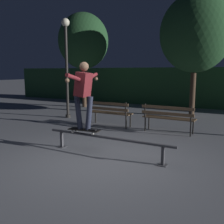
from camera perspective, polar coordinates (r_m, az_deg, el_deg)
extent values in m
plane|color=slate|center=(5.57, -2.63, -10.48)|extent=(90.00, 90.00, 0.00)
cube|color=#2D5B33|center=(14.24, 17.76, 5.37)|extent=(24.00, 1.20, 2.08)
cylinder|color=#47474C|center=(5.67, -1.19, -5.79)|extent=(3.16, 0.06, 0.06)
cube|color=#47474C|center=(6.46, -11.24, -6.12)|extent=(0.06, 0.06, 0.38)
cube|color=#47474C|center=(6.51, -11.19, -7.67)|extent=(0.18, 0.18, 0.01)
cube|color=#47474C|center=(5.24, 11.37, -9.75)|extent=(0.06, 0.06, 0.38)
cube|color=#47474C|center=(5.30, 11.31, -11.62)|extent=(0.18, 0.18, 0.01)
cube|color=black|center=(5.97, -6.32, -4.01)|extent=(0.80, 0.28, 0.02)
cube|color=black|center=(5.97, -6.32, -3.91)|extent=(0.78, 0.27, 0.00)
cube|color=#9E9EA3|center=(5.85, -4.04, -4.42)|extent=(0.07, 0.17, 0.02)
cube|color=#9E9EA3|center=(6.11, -8.50, -3.93)|extent=(0.07, 0.17, 0.02)
cylinder|color=beige|center=(5.79, -4.39, -4.93)|extent=(0.05, 0.04, 0.05)
cylinder|color=beige|center=(5.93, -3.68, -4.59)|extent=(0.05, 0.04, 0.05)
cylinder|color=beige|center=(6.05, -8.88, -4.41)|extent=(0.05, 0.04, 0.05)
cylinder|color=beige|center=(6.18, -8.10, -4.10)|extent=(0.05, 0.04, 0.05)
cube|color=black|center=(5.88, -4.78, -3.94)|extent=(0.27, 0.13, 0.03)
cube|color=black|center=(6.05, -7.81, -3.62)|extent=(0.27, 0.13, 0.03)
cylinder|color=#282D42|center=(5.83, -5.18, -0.31)|extent=(0.22, 0.15, 0.79)
cylinder|color=#282D42|center=(5.96, -7.56, -0.14)|extent=(0.22, 0.15, 0.79)
cube|color=maroon|center=(5.82, -6.50, 6.19)|extent=(0.37, 0.39, 0.57)
cylinder|color=maroon|center=(5.49, -8.48, 7.65)|extent=(0.15, 0.61, 0.21)
cylinder|color=maroon|center=(6.15, -4.79, 7.87)|extent=(0.15, 0.61, 0.21)
sphere|color=brown|center=(5.25, -10.06, 7.00)|extent=(0.09, 0.09, 0.09)
sphere|color=brown|center=(6.40, -3.61, 7.48)|extent=(0.09, 0.09, 0.09)
sphere|color=brown|center=(5.80, -6.31, 10.14)|extent=(0.21, 0.21, 0.21)
cube|color=#282623|center=(8.59, 4.15, -1.95)|extent=(0.04, 0.04, 0.44)
cube|color=#282623|center=(8.31, 3.19, -2.32)|extent=(0.04, 0.04, 0.44)
cube|color=#282623|center=(8.20, 3.10, 0.65)|extent=(0.04, 0.04, 0.44)
cube|color=#282623|center=(9.27, -3.72, -1.12)|extent=(0.04, 0.04, 0.44)
cube|color=#282623|center=(9.01, -4.84, -1.43)|extent=(0.04, 0.04, 0.44)
cube|color=#282623|center=(8.91, -5.02, 1.31)|extent=(0.04, 0.04, 0.44)
cube|color=brown|center=(8.85, 0.00, -0.03)|extent=(1.60, 0.11, 0.04)
cube|color=brown|center=(8.73, -0.45, -0.16)|extent=(1.60, 0.11, 0.04)
cube|color=brown|center=(8.61, -0.92, -0.29)|extent=(1.60, 0.11, 0.04)
cube|color=brown|center=(8.53, -1.17, 0.72)|extent=(1.60, 0.06, 0.09)
cube|color=brown|center=(8.50, -1.17, 1.92)|extent=(1.60, 0.06, 0.09)
cube|color=#282623|center=(7.97, 17.80, -3.24)|extent=(0.04, 0.04, 0.44)
cube|color=#282623|center=(7.66, 17.29, -3.70)|extent=(0.04, 0.04, 0.44)
cube|color=#282623|center=(7.54, 17.38, -0.50)|extent=(0.04, 0.04, 0.44)
cube|color=#282623|center=(8.36, 8.33, -2.33)|extent=(0.04, 0.04, 0.44)
cube|color=#282623|center=(8.07, 7.49, -2.73)|extent=(0.04, 0.04, 0.44)
cube|color=#282623|center=(7.95, 7.45, 0.32)|extent=(0.04, 0.04, 0.44)
cube|color=brown|center=(8.07, 12.97, -1.16)|extent=(1.60, 0.11, 0.04)
cube|color=brown|center=(7.94, 12.67, -1.32)|extent=(1.60, 0.11, 0.04)
cube|color=brown|center=(7.81, 12.37, -1.48)|extent=(1.60, 0.11, 0.04)
cube|color=brown|center=(7.72, 12.25, -0.38)|extent=(1.60, 0.06, 0.09)
cube|color=brown|center=(7.69, 12.30, 0.94)|extent=(1.60, 0.06, 0.09)
cylinder|color=#4C3828|center=(11.03, 17.70, 4.63)|extent=(0.22, 0.22, 2.17)
ellipsoid|color=#234C28|center=(11.10, 18.29, 16.47)|extent=(2.83, 2.83, 3.11)
cylinder|color=#4C3828|center=(13.45, -6.30, 6.06)|extent=(0.22, 0.22, 2.31)
ellipsoid|color=#234C28|center=(13.51, -6.47, 15.59)|extent=(2.55, 2.55, 2.81)
cylinder|color=#282623|center=(10.36, -10.14, 8.62)|extent=(0.11, 0.11, 3.60)
sphere|color=#F2EACC|center=(10.53, -10.45, 19.24)|extent=(0.32, 0.32, 0.32)
cylinder|color=#282623|center=(10.52, -9.87, -0.90)|extent=(0.20, 0.20, 0.12)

